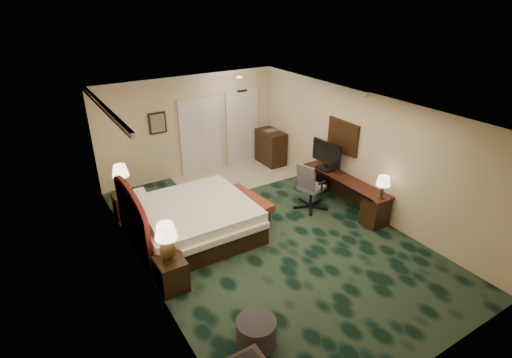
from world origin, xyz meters
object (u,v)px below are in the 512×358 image
bed (194,221)px  tv (326,156)px  desk (344,193)px  lamp_near (167,242)px  bed_bench (248,206)px  ottoman (256,332)px  nightstand_near (172,274)px  minibar (270,147)px  desk_chair (312,185)px  lamp_far (121,179)px  nightstand_far (124,204)px

bed → tv: bearing=-0.2°
desk → lamp_near: bearing=-172.6°
bed_bench → ottoman: (-1.76, -3.21, -0.02)m
nightstand_near → minibar: (4.44, 3.65, 0.20)m
desk → tv: bearing=92.5°
nightstand_near → desk_chair: (3.77, 0.94, 0.29)m
bed → lamp_far: bearing=120.3°
bed → lamp_far: size_ratio=3.34×
lamp_near → ottoman: lamp_near is taller
nightstand_near → tv: 4.68m
tv → bed: bearing=177.1°
ottoman → desk: 4.55m
desk_chair → minibar: 2.79m
nightstand_far → lamp_far: size_ratio=0.78×
bed → lamp_near: size_ratio=3.24×
nightstand_near → minibar: 5.75m
bed → lamp_near: lamp_near is taller
bed → nightstand_far: size_ratio=4.28×
bed_bench → desk: desk is taller
nightstand_far → lamp_near: lamp_near is taller
bed → ottoman: bearing=-97.4°
lamp_near → nightstand_far: bearing=90.1°
bed → lamp_near: bearing=-128.4°
nightstand_far → tv: 4.82m
bed_bench → desk_chair: desk_chair is taller
bed → desk: bed is taller
bed → desk_chair: desk_chair is taller
bed_bench → desk: 2.28m
desk → tv: tv is taller
bed → bed_bench: bearing=6.9°
nightstand_far → ottoman: bearing=-82.6°
minibar → bed_bench: bearing=-133.4°
nightstand_far → minibar: 4.53m
lamp_near → lamp_far: (0.03, 2.91, -0.05)m
bed_bench → lamp_near: bearing=-155.4°
desk → minibar: minibar is taller
minibar → nightstand_far: bearing=-170.6°
bed → minibar: (3.46, 2.38, 0.13)m
nightstand_near → nightstand_far: (-0.02, 2.91, -0.02)m
nightstand_near → bed_bench: size_ratio=0.42×
desk → desk_chair: bearing=153.4°
bed → desk_chair: bearing=-6.7°
tv → desk_chair: (-0.67, -0.32, -0.47)m
bed → bed_bench: 1.38m
ottoman → desk_chair: (3.18, 2.72, 0.37)m
ottoman → minibar: 6.66m
desk → minibar: bearing=90.5°
ottoman → nightstand_near: bearing=108.4°
desk_chair → lamp_near: bearing=178.0°
lamp_near → bed_bench: bearing=31.0°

